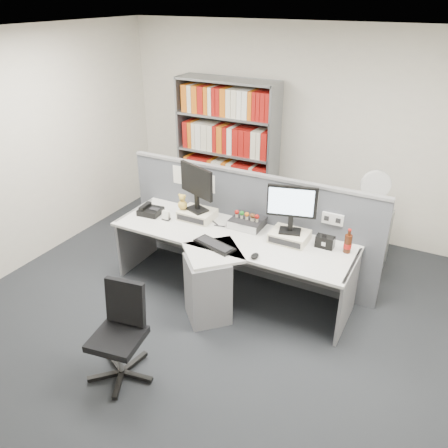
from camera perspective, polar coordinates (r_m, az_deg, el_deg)
The scene contains 21 objects.
ground at distance 4.62m, azimuth -3.88°, elevation -13.53°, with size 5.50×5.50×0.00m, color #2C2F34.
room_shell at distance 3.71m, azimuth -4.74°, elevation 7.92°, with size 5.04×5.54×2.72m.
partition at distance 5.17m, azimuth 3.15°, elevation 0.00°, with size 3.00×0.08×1.27m.
desk at distance 4.76m, azimuth -0.31°, elevation -5.24°, with size 2.60×1.20×0.72m.
monitor_riser_left at distance 5.12m, azimuth -3.38°, elevation 1.22°, with size 0.38×0.31×0.10m.
monitor_riser_right at distance 4.70m, azimuth 8.20°, elevation -1.54°, with size 0.38×0.31×0.10m.
monitor_left at distance 4.97m, azimuth -3.48°, elevation 4.98°, with size 0.49×0.23×0.52m.
monitor_right at distance 4.55m, azimuth 8.50°, elevation 2.35°, with size 0.49×0.21×0.50m.
desktop_pc at distance 4.95m, azimuth 2.94°, elevation 0.19°, with size 0.34×0.31×0.09m.
figurines at distance 4.88m, azimuth 3.02°, elevation 1.09°, with size 0.29×0.05×0.09m.
keyboard at distance 4.57m, azimuth -1.21°, elevation -2.64°, with size 0.47×0.28×0.03m.
mouse at distance 4.39m, azimuth 3.88°, elevation -4.02°, with size 0.07×0.11×0.04m, color black.
desk_phone at distance 5.29m, azimuth -9.26°, elevation 1.66°, with size 0.27×0.25×0.11m.
desk_calendar at distance 5.12m, azimuth -7.27°, elevation 1.02°, with size 0.09×0.07×0.11m.
plush_toy at distance 5.10m, azimuth -5.23°, elevation 2.66°, with size 0.11×0.11×0.19m.
speaker at distance 4.64m, azimuth 12.55°, elevation -2.19°, with size 0.18×0.10×0.12m, color black.
cola_bottle at distance 4.59m, azimuth 15.26°, elevation -2.39°, with size 0.08×0.08×0.25m.
shelving_unit at distance 6.40m, azimuth 0.39°, elevation 8.70°, with size 1.41×0.40×2.00m.
filing_cabinet at distance 5.65m, azimuth 17.40°, elevation -2.22°, with size 0.45×0.61×0.70m.
desk_fan at distance 5.36m, azimuth 18.43°, elevation 4.30°, with size 0.32×0.20×0.56m.
office_chair at distance 4.04m, azimuth -12.81°, elevation -12.80°, with size 0.56×0.56×0.86m.
Camera 1 is at (1.90, -2.94, 3.01)m, focal length 36.46 mm.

